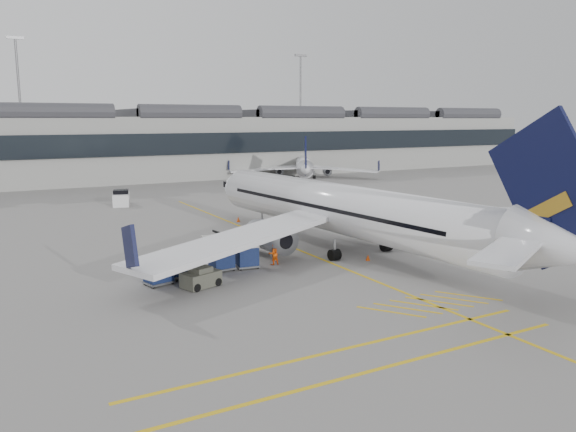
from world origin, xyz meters
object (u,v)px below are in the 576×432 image
airliner_main (346,211)px  pushback_tug (201,278)px  belt_loader (222,248)px  ramp_agent_b (273,254)px  ramp_agent_a (275,248)px  baggage_cart_a (247,256)px

airliner_main → pushback_tug: bearing=-169.6°
belt_loader → ramp_agent_b: size_ratio=2.91×
airliner_main → belt_loader: airliner_main is taller
airliner_main → ramp_agent_a: bearing=173.6°
belt_loader → ramp_agent_b: bearing=-63.3°
airliner_main → ramp_agent_b: (-7.21, -1.10, -2.50)m
belt_loader → baggage_cart_a: 4.57m
ramp_agent_a → airliner_main: bearing=-64.6°
airliner_main → baggage_cart_a: size_ratio=24.56×
baggage_cart_a → ramp_agent_b: (2.11, -0.12, -0.06)m
pushback_tug → airliner_main: bearing=-3.4°
baggage_cart_a → belt_loader: bearing=97.9°
baggage_cart_a → ramp_agent_a: ramp_agent_a is taller
belt_loader → baggage_cart_a: (0.07, -4.55, 0.32)m
ramp_agent_b → pushback_tug: bearing=21.9°
airliner_main → ramp_agent_b: bearing=-176.4°
ramp_agent_b → pushback_tug: 7.21m
airliner_main → baggage_cart_a: airliner_main is taller
belt_loader → pushback_tug: bearing=-119.6°
ramp_agent_a → pushback_tug: (-7.49, -3.97, -0.28)m
baggage_cart_a → pushback_tug: 5.38m
baggage_cart_a → ramp_agent_b: size_ratio=1.04×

